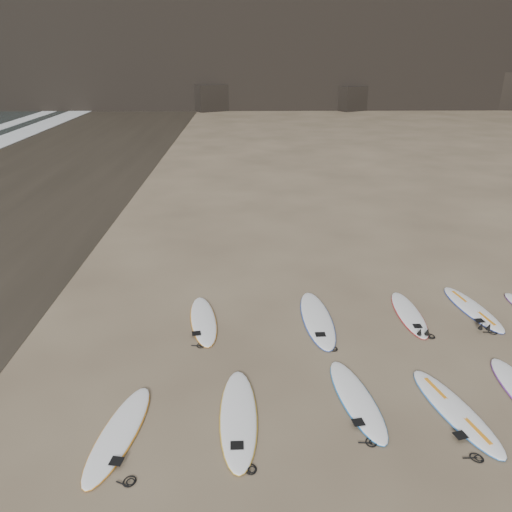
{
  "coord_description": "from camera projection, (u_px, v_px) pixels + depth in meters",
  "views": [
    {
      "loc": [
        -2.25,
        -7.08,
        5.76
      ],
      "look_at": [
        -2.04,
        3.12,
        1.5
      ],
      "focal_mm": 35.0,
      "sensor_mm": 36.0,
      "label": 1
    }
  ],
  "objects": [
    {
      "name": "ground",
      "position": [
        375.0,
        401.0,
        8.8
      ],
      "size": [
        240.0,
        240.0,
        0.0
      ],
      "primitive_type": "plane",
      "color": "#897559",
      "rests_on": "ground"
    },
    {
      "name": "surfboard_0",
      "position": [
        119.0,
        432.0,
        8.03
      ],
      "size": [
        0.96,
        2.39,
        0.08
      ],
      "primitive_type": "ellipsoid",
      "rotation": [
        0.0,
        0.0,
        -0.18
      ],
      "color": "white",
      "rests_on": "ground"
    },
    {
      "name": "surfboard_1",
      "position": [
        238.0,
        416.0,
        8.38
      ],
      "size": [
        0.66,
        2.54,
        0.09
      ],
      "primitive_type": "ellipsoid",
      "rotation": [
        0.0,
        0.0,
        0.02
      ],
      "color": "white",
      "rests_on": "ground"
    },
    {
      "name": "surfboard_2",
      "position": [
        357.0,
        399.0,
        8.8
      ],
      "size": [
        0.94,
        2.37,
        0.08
      ],
      "primitive_type": "ellipsoid",
      "rotation": [
        0.0,
        0.0,
        0.17
      ],
      "color": "white",
      "rests_on": "ground"
    },
    {
      "name": "surfboard_3",
      "position": [
        455.0,
        410.0,
        8.53
      ],
      "size": [
        1.17,
        2.44,
        0.09
      ],
      "primitive_type": "ellipsoid",
      "rotation": [
        0.0,
        0.0,
        0.26
      ],
      "color": "white",
      "rests_on": "ground"
    },
    {
      "name": "surfboard_5",
      "position": [
        203.0,
        320.0,
        11.35
      ],
      "size": [
        0.9,
        2.34,
        0.08
      ],
      "primitive_type": "ellipsoid",
      "rotation": [
        0.0,
        0.0,
        0.16
      ],
      "color": "white",
      "rests_on": "ground"
    },
    {
      "name": "surfboard_6",
      "position": [
        317.0,
        319.0,
        11.39
      ],
      "size": [
        0.76,
        2.68,
        0.1
      ],
      "primitive_type": "ellipsoid",
      "rotation": [
        0.0,
        0.0,
        0.05
      ],
      "color": "white",
      "rests_on": "ground"
    },
    {
      "name": "surfboard_7",
      "position": [
        409.0,
        314.0,
        11.63
      ],
      "size": [
        0.53,
        2.21,
        0.08
      ],
      "primitive_type": "ellipsoid",
      "rotation": [
        0.0,
        0.0,
        0.0
      ],
      "color": "white",
      "rests_on": "ground"
    },
    {
      "name": "surfboard_8",
      "position": [
        472.0,
        308.0,
        11.86
      ],
      "size": [
        0.95,
        2.38,
        0.08
      ],
      "primitive_type": "ellipsoid",
      "rotation": [
        0.0,
        0.0,
        0.17
      ],
      "color": "white",
      "rests_on": "ground"
    }
  ]
}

